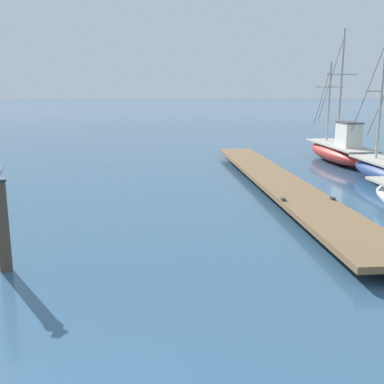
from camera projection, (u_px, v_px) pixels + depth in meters
name	position (u px, v px, depth m)	size (l,w,h in m)	color
floating_dock	(277.00, 180.00, 18.17)	(2.53, 18.98, 0.53)	brown
fishing_boat_1	(340.00, 151.00, 24.74)	(2.14, 7.73, 6.94)	#AD2823
mooring_piling	(3.00, 224.00, 9.80)	(0.30, 0.30, 2.03)	#4C3D2D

